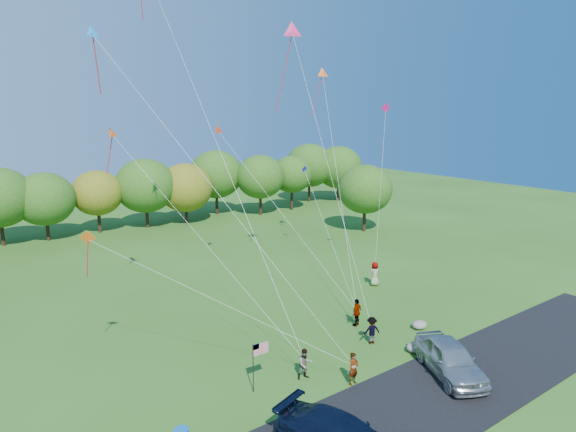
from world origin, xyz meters
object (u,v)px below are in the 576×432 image
(flyer_a, at_px, (353,369))
(flyer_c, at_px, (372,330))
(minivan_silver, at_px, (450,359))
(flyer_b, at_px, (305,364))
(flyer_e, at_px, (375,274))
(flyer_d, at_px, (357,312))

(flyer_a, relative_size, flyer_c, 1.03)
(flyer_c, bearing_deg, flyer_a, 53.34)
(minivan_silver, distance_m, flyer_b, 7.50)
(minivan_silver, distance_m, flyer_c, 5.07)
(minivan_silver, xyz_separation_m, flyer_a, (-4.57, 2.38, -0.11))
(flyer_c, relative_size, flyer_e, 0.87)
(flyer_a, bearing_deg, flyer_c, 27.19)
(flyer_a, distance_m, flyer_b, 2.47)
(flyer_b, distance_m, flyer_e, 15.15)
(flyer_d, bearing_deg, flyer_a, 27.48)
(flyer_b, height_order, flyer_d, flyer_d)
(flyer_b, xyz_separation_m, flyer_d, (6.69, 3.11, 0.09))
(flyer_e, bearing_deg, flyer_a, 56.00)
(minivan_silver, height_order, flyer_b, minivan_silver)
(minivan_silver, xyz_separation_m, flyer_c, (-0.55, 5.04, -0.13))
(flyer_c, distance_m, flyer_e, 10.15)
(minivan_silver, relative_size, flyer_a, 3.11)
(flyer_a, xyz_separation_m, flyer_d, (5.09, 4.99, 0.05))
(flyer_b, bearing_deg, flyer_c, 22.20)
(flyer_c, distance_m, flyer_d, 2.57)
(flyer_d, distance_m, flyer_e, 7.84)
(minivan_silver, relative_size, flyer_e, 2.79)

